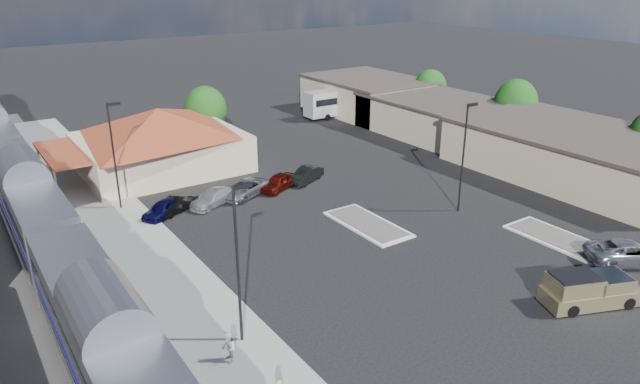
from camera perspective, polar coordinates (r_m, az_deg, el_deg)
ground at (r=41.13m, az=2.15°, el=-5.59°), size 280.00×280.00×0.00m
platform at (r=41.18m, az=-16.70°, el=-6.39°), size 5.50×92.00×0.18m
passenger_train at (r=45.19m, az=-27.03°, el=-1.51°), size 3.00×104.00×5.55m
station_depot at (r=58.26m, az=-15.76°, el=5.09°), size 18.35×12.24×6.20m
buildings_east at (r=68.33m, az=14.18°, el=6.82°), size 14.40×51.40×4.80m
traffic_island_south at (r=44.73m, az=4.77°, el=-3.20°), size 3.30×7.50×0.21m
traffic_island_north at (r=45.73m, az=22.71°, el=-4.32°), size 3.30×7.50×0.21m
lamp_plat_s at (r=29.08m, az=-8.14°, el=-6.04°), size 1.08×0.25×9.00m
lamp_plat_n at (r=48.58m, az=-19.90°, el=4.17°), size 1.08×0.25×9.00m
lamp_lot at (r=46.89m, az=14.27°, el=4.21°), size 1.08×0.25×9.00m
tree_east_b at (r=71.06m, az=18.98°, el=8.47°), size 4.94×4.94×6.96m
tree_east_c at (r=80.12m, az=10.95°, el=10.24°), size 4.41×4.41×6.21m
tree_depot at (r=66.07m, az=-11.37°, el=8.13°), size 4.71×4.71×6.63m
pickup_truck at (r=37.79m, az=25.54°, el=-8.83°), size 6.17×4.12×2.00m
suv at (r=44.02m, az=28.67°, el=-5.33°), size 6.41×5.42×1.63m
coach_bus at (r=78.58m, az=2.39°, el=9.17°), size 11.56×2.72×3.70m
person_b at (r=29.82m, az=-9.13°, el=-15.12°), size 0.88×0.99×1.67m
parked_car_a at (r=47.60m, az=-15.34°, el=-1.58°), size 4.43×3.54×1.42m
parked_car_b at (r=48.18m, az=-14.29°, el=-1.25°), size 4.25×2.91×1.33m
parked_car_c at (r=48.98m, az=-10.68°, el=-0.56°), size 4.97×3.51×1.34m
parked_car_d at (r=50.46m, az=-7.52°, el=0.35°), size 5.68×4.24×1.43m
parked_car_e at (r=51.62m, az=-4.21°, el=0.98°), size 4.57×3.34×1.45m
parked_car_f at (r=53.43m, az=-1.41°, el=1.71°), size 4.43×3.08×1.39m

